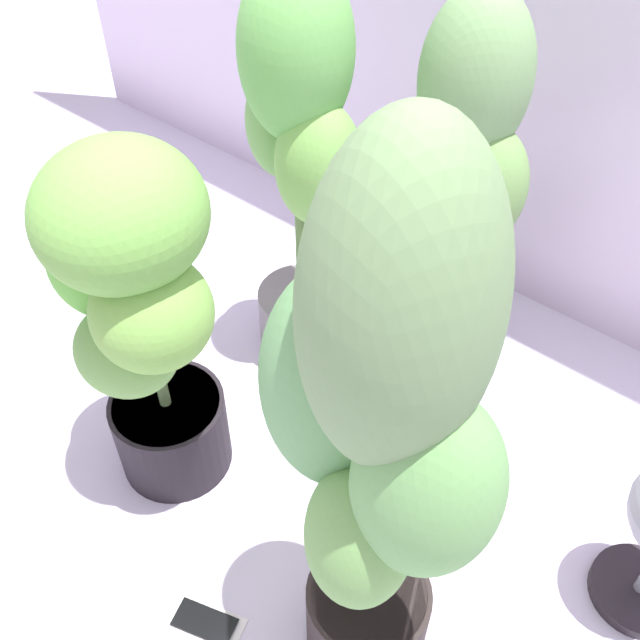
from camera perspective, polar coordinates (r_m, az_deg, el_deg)
ground_plane at (r=1.59m, az=-1.04°, el=-13.95°), size 8.00×8.00×0.00m
potted_plant_back_center at (r=1.50m, az=10.55°, el=10.43°), size 0.34×0.28×0.90m
potted_plant_front_right at (r=0.92m, az=4.48°, el=-8.70°), size 0.39×0.33×1.07m
potted_plant_front_left at (r=1.33m, az=-13.89°, el=1.26°), size 0.43×0.33×0.78m
potted_plant_back_left at (r=1.52m, az=-1.53°, el=12.85°), size 0.34×0.27×0.93m
cell_phone at (r=1.49m, az=-8.84°, el=-22.00°), size 0.16×0.11×0.01m
nutrient_bottle at (r=1.51m, az=9.38°, el=-12.74°), size 0.10×0.10×0.21m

